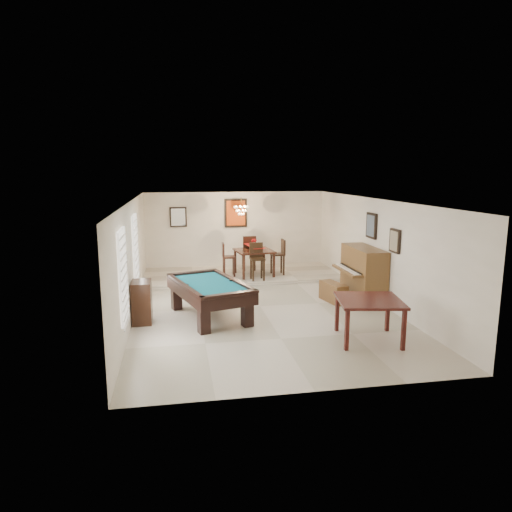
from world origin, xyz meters
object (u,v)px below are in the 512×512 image
object	(u,v)px
dining_table	(254,261)
dining_chair_east	(277,257)
dining_chair_north	(249,253)
flower_vase	(254,242)
chandelier	(241,207)
square_table	(368,320)
dining_chair_south	(257,262)
upright_piano	(357,274)
pool_table	(210,300)
apothecary_chest	(142,302)
piano_bench	(333,292)
dining_chair_west	(229,260)

from	to	relation	value
dining_table	dining_chair_east	world-z (taller)	dining_chair_east
dining_chair_north	flower_vase	bearing A→B (deg)	92.82
dining_chair_north	chandelier	size ratio (longest dim) A/B	1.88
square_table	dining_chair_south	world-z (taller)	dining_chair_south
dining_table	chandelier	world-z (taller)	chandelier
upright_piano	flower_vase	bearing A→B (deg)	127.06
square_table	chandelier	size ratio (longest dim) A/B	2.01
pool_table	dining_chair_east	bearing A→B (deg)	39.12
square_table	apothecary_chest	bearing A→B (deg)	157.11
dining_chair_east	chandelier	size ratio (longest dim) A/B	1.81
dining_chair_east	chandelier	distance (m)	1.91
square_table	dining_chair_south	bearing A→B (deg)	105.32
upright_piano	apothecary_chest	bearing A→B (deg)	-171.62
apothecary_chest	dining_chair_east	distance (m)	5.29
piano_bench	flower_vase	bearing A→B (deg)	118.86
flower_vase	chandelier	xyz separation A→B (m)	(-0.35, 0.29, 1.06)
dining_table	apothecary_chest	bearing A→B (deg)	-130.59
chandelier	dining_chair_east	bearing A→B (deg)	-16.36
dining_chair_south	dining_chair_west	xyz separation A→B (m)	(-0.76, 0.67, -0.04)
dining_table	dining_chair_south	world-z (taller)	dining_chair_south
dining_table	pool_table	bearing A→B (deg)	-114.83
upright_piano	square_table	bearing A→B (deg)	-107.70
dining_chair_west	chandelier	size ratio (longest dim) A/B	1.70
upright_piano	dining_chair_east	world-z (taller)	upright_piano
apothecary_chest	dining_chair_east	bearing A→B (deg)	43.22
dining_chair_north	dining_chair_east	distance (m)	1.11
square_table	upright_piano	world-z (taller)	upright_piano
flower_vase	dining_chair_north	distance (m)	0.90
pool_table	dining_chair_west	bearing A→B (deg)	59.52
piano_bench	apothecary_chest	size ratio (longest dim) A/B	0.94
piano_bench	dining_chair_north	distance (m)	3.96
dining_table	dining_chair_north	xyz separation A→B (m)	(-0.05, 0.77, 0.11)
square_table	piano_bench	distance (m)	2.71
upright_piano	flower_vase	distance (m)	3.62
dining_chair_west	dining_table	bearing A→B (deg)	-89.55
apothecary_chest	dining_table	world-z (taller)	dining_table
square_table	dining_table	bearing A→B (deg)	103.43
flower_vase	dining_chair_south	distance (m)	0.81
square_table	apothecary_chest	size ratio (longest dim) A/B	1.30
upright_piano	dining_chair_north	distance (m)	4.26
dining_table	dining_chair_west	xyz separation A→B (m)	(-0.78, 0.01, 0.06)
upright_piano	piano_bench	distance (m)	0.76
piano_bench	apothecary_chest	bearing A→B (deg)	-170.06
apothecary_chest	dining_chair_south	distance (m)	4.32
pool_table	chandelier	world-z (taller)	chandelier
piano_bench	dining_chair_north	size ratio (longest dim) A/B	0.77
dining_chair_south	dining_chair_west	size ratio (longest dim) A/B	1.07
pool_table	dining_chair_east	distance (m)	4.24
dining_table	dining_chair_north	distance (m)	0.78
dining_table	dining_chair_north	size ratio (longest dim) A/B	0.97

